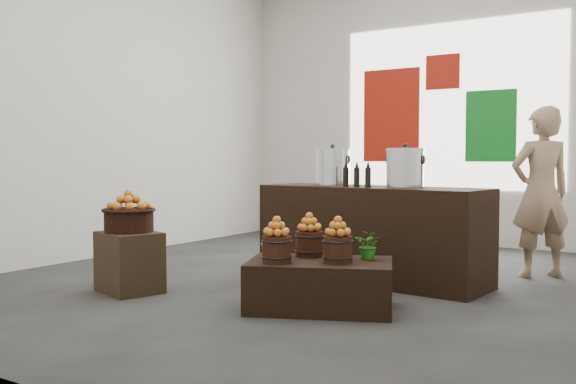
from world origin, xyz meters
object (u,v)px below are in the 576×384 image
Objects in this scene: crate at (129,262)px; shopper at (541,192)px; wicker_basket at (129,221)px; display_table at (320,285)px; stock_pot_left at (333,168)px; counter at (371,234)px; stock_pot_center at (405,169)px.

crate is 4.22m from shopper.
wicker_basket is at bearing 1.39° from shopper.
crate reaches higher than display_table.
display_table is 1.82m from stock_pot_left.
counter reaches higher than wicker_basket.
stock_pot_center reaches higher than display_table.
stock_pot_left reaches higher than counter.
wicker_basket is at bearing -140.30° from stock_pot_center.
crate is 2.40m from counter.
counter is 0.82m from stock_pot_left.
shopper reaches higher than stock_pot_center.
display_table is 1.64m from stock_pot_center.
wicker_basket is 2.18m from stock_pot_left.
stock_pot_left is (-0.48, 0.05, 0.66)m from counter.
display_table is 0.50× the size of counter.
display_table is 0.66× the size of shopper.
counter is 1.32× the size of shopper.
display_table is (1.84, 0.36, -0.08)m from crate.
stock_pot_left reaches higher than crate.
stock_pot_center is (0.85, -0.08, 0.00)m from stock_pot_left.
stock_pot_center is (0.37, -0.04, 0.66)m from counter.
wicker_basket is 0.38× the size of display_table.
wicker_basket is 4.19m from shopper.
wicker_basket is at bearing -128.31° from counter.
display_table is 2.85m from shopper.
wicker_basket is 2.68m from stock_pot_center.
stock_pot_center is at bearing 39.70° from crate.
wicker_basket reaches higher than display_table.
counter is at bearing -2.95° from shopper.
display_table is at bearing 11.07° from crate.
stock_pot_center is (2.03, 1.69, 0.86)m from crate.
counter is 6.47× the size of stock_pot_left.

